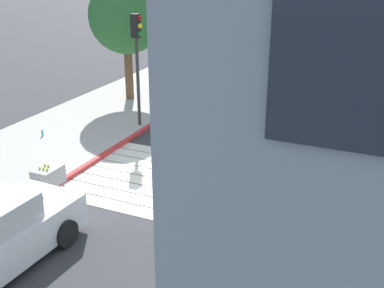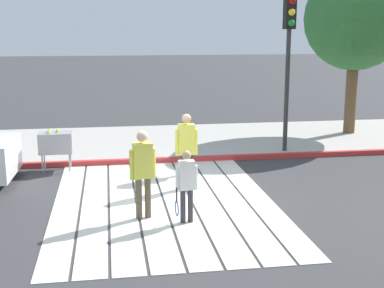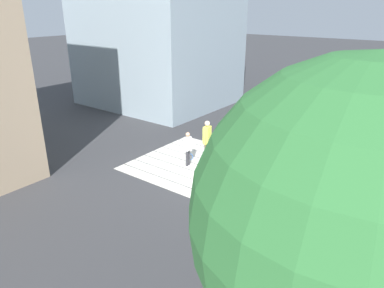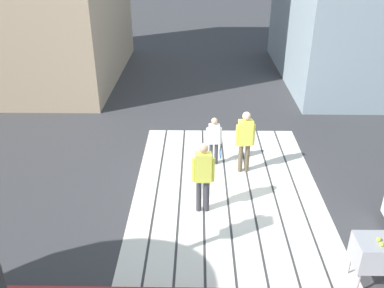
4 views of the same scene
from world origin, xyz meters
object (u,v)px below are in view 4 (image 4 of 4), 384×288
(tennis_ball_cart, at_px, (378,253))
(pedestrian_adult_trailing, at_px, (203,173))
(pedestrian_adult_lead, at_px, (245,138))
(pedestrian_child_with_racket, at_px, (214,139))

(tennis_ball_cart, xyz_separation_m, pedestrian_adult_trailing, (2.06, 2.92, 0.27))
(tennis_ball_cart, distance_m, pedestrian_adult_trailing, 3.59)
(pedestrian_adult_lead, relative_size, pedestrian_child_with_racket, 1.23)
(pedestrian_adult_trailing, relative_size, pedestrian_child_with_racket, 1.24)
(pedestrian_child_with_racket, bearing_deg, tennis_ball_cart, -147.39)
(pedestrian_adult_trailing, height_order, pedestrian_child_with_racket, pedestrian_adult_trailing)
(pedestrian_adult_trailing, distance_m, pedestrian_child_with_racket, 2.06)
(pedestrian_adult_lead, bearing_deg, pedestrian_child_with_racket, 64.99)
(pedestrian_adult_lead, relative_size, pedestrian_adult_trailing, 0.99)
(tennis_ball_cart, distance_m, pedestrian_adult_lead, 4.19)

